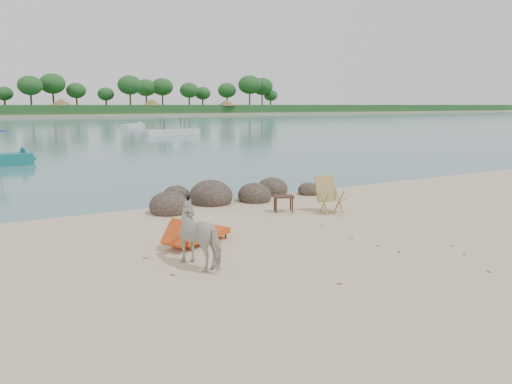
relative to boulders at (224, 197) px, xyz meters
The scene contains 9 objects.
water 84.27m from the boulders, 90.28° to the left, with size 400.00×400.00×0.00m, color #3A7074.
boulders is the anchor object (origin of this frame).
cow 6.59m from the boulders, 120.50° to the right, with size 0.66×1.45×1.23m, color beige.
side_table 2.46m from the boulders, 70.90° to the right, with size 0.60×0.39×0.48m, color #331D14, non-canonical shape.
lounge_chair 4.98m from the boulders, 123.06° to the right, with size 1.89×0.66×0.57m, color #D75D19, non-canonical shape.
deck_chair 3.73m from the boulders, 58.14° to the right, with size 0.68×0.75×1.07m, color #A58852, non-canonical shape.
boat_mid 38.22m from the boulders, 71.33° to the left, with size 6.39×1.44×3.11m, color silver, non-canonical shape.
boat_far 57.16m from the boulders, 76.12° to the left, with size 5.41×1.22×0.63m, color silver, non-canonical shape.
dead_leaves 6.13m from the boulders, 87.77° to the right, with size 7.65×5.34×0.00m.
Camera 1 is at (-6.85, -8.69, 3.18)m, focal length 35.00 mm.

